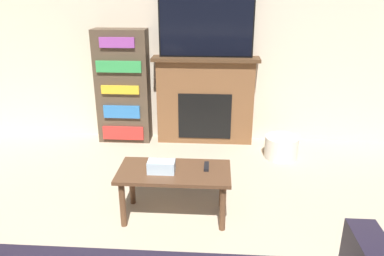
% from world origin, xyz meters
% --- Properties ---
extents(wall_back, '(6.79, 0.06, 2.70)m').
position_xyz_m(wall_back, '(0.00, 4.11, 1.35)').
color(wall_back, beige).
rests_on(wall_back, ground_plane).
extents(fireplace, '(1.27, 0.28, 1.07)m').
position_xyz_m(fireplace, '(0.05, 3.97, 0.54)').
color(fireplace, brown).
rests_on(fireplace, ground_plane).
extents(tv, '(1.09, 0.03, 0.69)m').
position_xyz_m(tv, '(0.05, 3.95, 1.41)').
color(tv, black).
rests_on(tv, fireplace).
extents(coffee_table, '(0.93, 0.47, 0.43)m').
position_xyz_m(coffee_table, '(-0.14, 2.28, 0.37)').
color(coffee_table, brown).
rests_on(coffee_table, ground_plane).
extents(tissue_box, '(0.22, 0.12, 0.10)m').
position_xyz_m(tissue_box, '(-0.24, 2.24, 0.48)').
color(tissue_box, silver).
rests_on(tissue_box, coffee_table).
extents(remote_control, '(0.04, 0.15, 0.02)m').
position_xyz_m(remote_control, '(0.12, 2.34, 0.44)').
color(remote_control, black).
rests_on(remote_control, coffee_table).
extents(bookshelf, '(0.64, 0.29, 1.39)m').
position_xyz_m(bookshelf, '(-0.96, 3.94, 0.69)').
color(bookshelf, '#4C3D2D').
rests_on(bookshelf, ground_plane).
extents(storage_basket, '(0.38, 0.38, 0.25)m').
position_xyz_m(storage_basket, '(0.94, 3.53, 0.12)').
color(storage_basket, silver).
rests_on(storage_basket, ground_plane).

